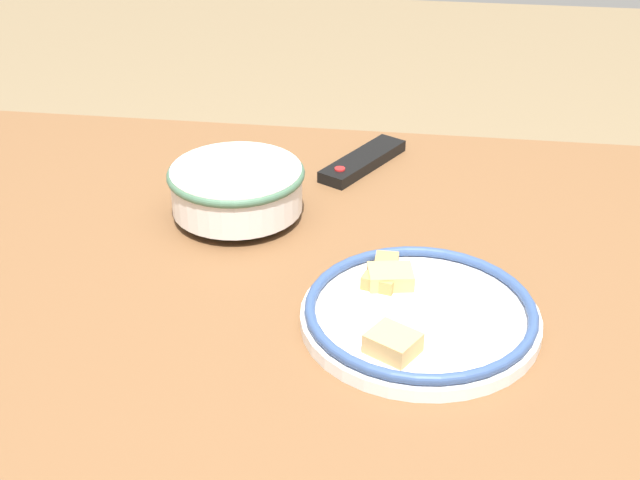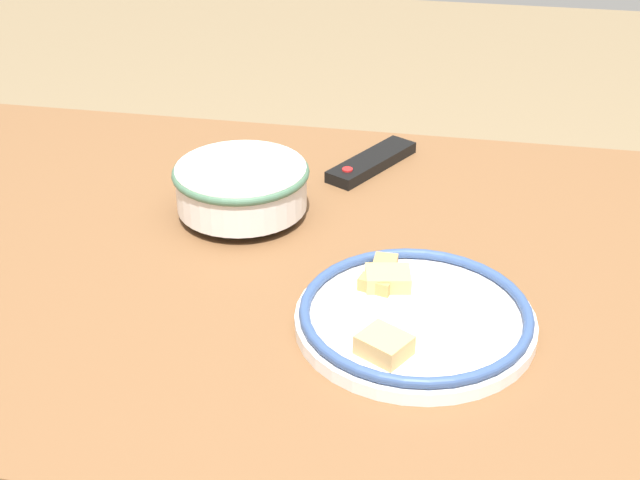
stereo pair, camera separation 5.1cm
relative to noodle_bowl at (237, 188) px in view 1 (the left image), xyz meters
name	(u,v)px [view 1 (the left image)]	position (x,y,z in m)	size (l,w,h in m)	color
dining_table	(332,301)	(0.17, -0.12, -0.12)	(1.56, 0.96, 0.71)	brown
noodle_bowl	(237,188)	(0.00, 0.00, 0.00)	(0.21, 0.21, 0.08)	silver
food_plate	(418,313)	(0.29, -0.25, -0.03)	(0.31, 0.31, 0.04)	white
tv_remote	(363,161)	(0.18, 0.21, -0.04)	(0.14, 0.20, 0.02)	black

